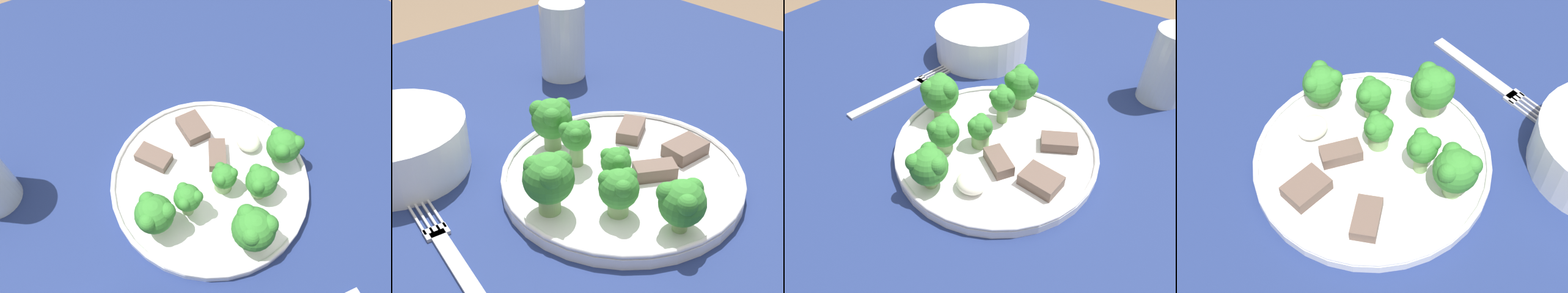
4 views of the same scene
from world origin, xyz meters
TOP-DOWN VIEW (x-y plane):
  - table at (0.00, 0.00)m, footprint 1.15×1.06m
  - dinner_plate at (0.03, -0.01)m, footprint 0.27×0.27m
  - fork at (-0.17, 0.01)m, footprint 0.05×0.19m
  - broccoli_floret_near_rim_left at (0.01, -0.11)m, footprint 0.05×0.05m
  - broccoli_floret_center_left at (0.01, 0.08)m, footprint 0.05×0.05m
  - broccoli_floret_back_left at (-0.02, -0.06)m, footprint 0.04×0.04m
  - broccoli_floret_front_left at (0.01, -0.02)m, footprint 0.03×0.03m
  - broccoli_floret_center_back at (-0.07, -0.01)m, footprint 0.05×0.05m
  - broccoli_floret_mid_cluster at (0.01, 0.03)m, footprint 0.03×0.03m
  - meat_slice_front_slice at (0.11, -0.04)m, footprint 0.05×0.04m
  - meat_slice_middle_slice at (0.10, 0.04)m, footprint 0.05×0.05m
  - meat_slice_rear_slice at (0.06, -0.04)m, footprint 0.05×0.04m
  - sauce_dollop at (0.05, -0.09)m, footprint 0.04×0.03m

SIDE VIEW (x-z plane):
  - table at x=0.00m, z-range 0.28..1.03m
  - fork at x=-0.17m, z-range 0.75..0.76m
  - dinner_plate at x=0.03m, z-range 0.75..0.77m
  - meat_slice_middle_slice at x=0.10m, z-range 0.77..0.78m
  - meat_slice_rear_slice at x=0.06m, z-range 0.77..0.78m
  - meat_slice_front_slice at x=0.11m, z-range 0.77..0.78m
  - sauce_dollop at x=0.05m, z-range 0.77..0.79m
  - broccoli_floret_front_left at x=0.01m, z-range 0.77..0.81m
  - broccoli_floret_back_left at x=-0.02m, z-range 0.77..0.82m
  - broccoli_floret_near_rim_left at x=0.01m, z-range 0.77..0.83m
  - broccoli_floret_mid_cluster at x=0.01m, z-range 0.77..0.83m
  - broccoli_floret_center_left at x=0.01m, z-range 0.77..0.84m
  - broccoli_floret_center_back at x=-0.07m, z-range 0.77..0.84m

